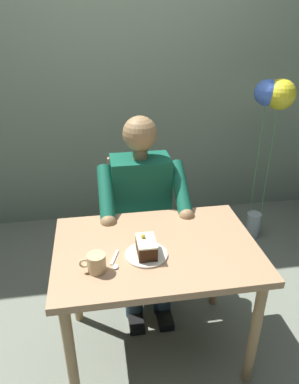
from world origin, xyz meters
name	(u,v)px	position (x,y,z in m)	size (l,w,h in m)	color
ground_plane	(155,346)	(0.00, 0.00, 0.00)	(14.00, 14.00, 0.00)	slate
cafe_rear_panel	(121,45)	(0.00, -1.60, 1.50)	(6.40, 0.12, 3.00)	gray
dining_table	(156,261)	(0.00, 0.00, 0.61)	(1.00, 0.68, 0.71)	tan
chair	(139,217)	(0.00, -0.66, 0.48)	(0.42, 0.42, 0.88)	tan
seated_person	(143,212)	(0.00, -0.48, 0.62)	(0.53, 0.58, 1.21)	#10513B
dessert_plate	(146,255)	(0.06, 0.07, 0.71)	(0.20, 0.20, 0.01)	silver
cake_slice	(146,247)	(0.06, 0.07, 0.76)	(0.09, 0.14, 0.10)	#371E0E
coffee_cup	(96,263)	(0.29, 0.14, 0.75)	(0.12, 0.08, 0.09)	tan
dessert_spoon	(115,262)	(0.21, 0.10, 0.71)	(0.05, 0.14, 0.01)	silver
balloon_display	(271,117)	(-1.04, -1.00, 1.04)	(0.29, 0.24, 1.31)	#B2C1C6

